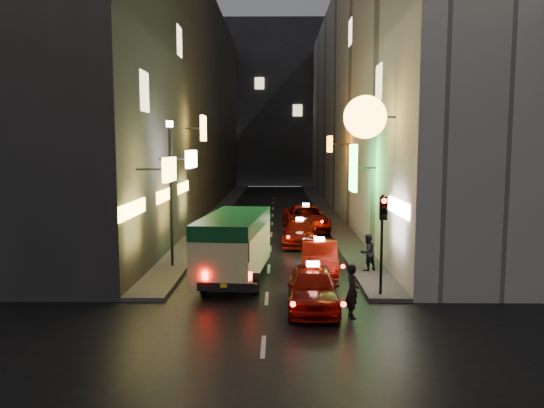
{
  "coord_description": "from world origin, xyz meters",
  "views": [
    {
      "loc": [
        0.37,
        -9.59,
        5.31
      ],
      "look_at": [
        0.14,
        13.0,
        2.84
      ],
      "focal_mm": 35.0,
      "sensor_mm": 36.0,
      "label": 1
    }
  ],
  "objects_px": {
    "traffic_light": "(383,223)",
    "lamp_post": "(171,183)",
    "minibus": "(234,239)",
    "pedestrian_crossing": "(352,288)",
    "taxi_near": "(313,284)"
  },
  "relations": [
    {
      "from": "taxi_near",
      "to": "lamp_post",
      "type": "relative_size",
      "value": 0.83
    },
    {
      "from": "taxi_near",
      "to": "pedestrian_crossing",
      "type": "distance_m",
      "value": 1.51
    },
    {
      "from": "taxi_near",
      "to": "pedestrian_crossing",
      "type": "xyz_separation_m",
      "value": [
        1.16,
        -0.96,
        0.14
      ]
    },
    {
      "from": "taxi_near",
      "to": "traffic_light",
      "type": "relative_size",
      "value": 1.47
    },
    {
      "from": "taxi_near",
      "to": "pedestrian_crossing",
      "type": "relative_size",
      "value": 2.7
    },
    {
      "from": "minibus",
      "to": "traffic_light",
      "type": "relative_size",
      "value": 1.8
    },
    {
      "from": "traffic_light",
      "to": "lamp_post",
      "type": "height_order",
      "value": "lamp_post"
    },
    {
      "from": "pedestrian_crossing",
      "to": "taxi_near",
      "type": "bearing_deg",
      "value": 41.14
    },
    {
      "from": "minibus",
      "to": "lamp_post",
      "type": "bearing_deg",
      "value": 145.39
    },
    {
      "from": "traffic_light",
      "to": "lamp_post",
      "type": "relative_size",
      "value": 0.56
    },
    {
      "from": "traffic_light",
      "to": "lamp_post",
      "type": "bearing_deg",
      "value": 151.09
    },
    {
      "from": "pedestrian_crossing",
      "to": "traffic_light",
      "type": "height_order",
      "value": "traffic_light"
    },
    {
      "from": "minibus",
      "to": "pedestrian_crossing",
      "type": "bearing_deg",
      "value": -48.64
    },
    {
      "from": "minibus",
      "to": "pedestrian_crossing",
      "type": "xyz_separation_m",
      "value": [
        4.03,
        -4.58,
        -0.7
      ]
    },
    {
      "from": "traffic_light",
      "to": "lamp_post",
      "type": "distance_m",
      "value": 9.42
    }
  ]
}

